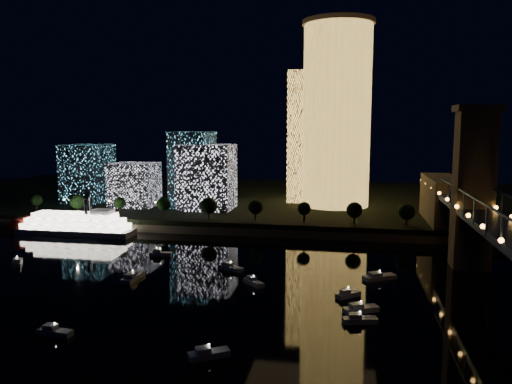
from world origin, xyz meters
TOP-DOWN VIEW (x-y plane):
  - ground at (0.00, 0.00)m, footprint 520.00×520.00m
  - far_bank at (0.00, 160.00)m, footprint 420.00×160.00m
  - seawall at (0.00, 82.00)m, footprint 420.00×6.00m
  - tower_cylindrical at (21.03, 132.82)m, footprint 34.00×34.00m
  - tower_rectangular at (7.15, 146.32)m, footprint 20.67×20.67m
  - midrise_blocks at (-63.94, 118.21)m, footprint 89.87×33.77m
  - riverboat at (-82.90, 70.01)m, footprint 51.39×11.36m
  - motorboats at (-9.46, 10.94)m, footprint 120.46×73.90m
  - esplanade_trees at (-24.68, 88.00)m, footprint 165.77×6.89m
  - street_lamps at (-34.00, 94.00)m, footprint 132.70×0.70m

SIDE VIEW (x-z plane):
  - ground at x=0.00m, z-range 0.00..0.00m
  - motorboats at x=-9.46m, z-range -0.58..2.20m
  - seawall at x=0.00m, z-range 0.00..3.00m
  - far_bank at x=0.00m, z-range 0.00..5.00m
  - riverboat at x=-82.90m, z-range -3.76..11.68m
  - street_lamps at x=-34.00m, z-range 6.20..11.85m
  - esplanade_trees at x=-24.68m, z-range 6.00..14.94m
  - midrise_blocks at x=-63.94m, z-range 2.07..37.92m
  - tower_rectangular at x=7.15m, z-range 5.00..70.75m
  - tower_cylindrical at x=21.03m, z-range 5.13..92.46m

